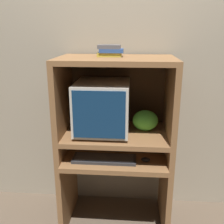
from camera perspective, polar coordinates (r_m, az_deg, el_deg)
The scene contains 9 objects.
wall_back at distance 2.23m, azimuth 1.47°, elevation 10.88°, with size 6.00×0.06×2.60m.
desk_base at distance 2.18m, azimuth 0.74°, elevation -14.67°, with size 0.84×0.57×0.63m.
desk_monitor_shelf at distance 2.04m, azimuth 0.84°, elevation -5.32°, with size 0.84×0.53×0.17m.
hutch_upper at distance 1.95m, azimuth 0.96°, elevation 6.24°, with size 0.84×0.53×0.56m.
crt_monitor at distance 1.97m, azimuth -2.05°, elevation 1.24°, with size 0.39×0.46×0.39m.
keyboard at distance 1.96m, azimuth -1.70°, elevation -10.12°, with size 0.47×0.16×0.03m.
mouse at distance 1.96m, azimuth 7.32°, elevation -10.24°, with size 0.07×0.04×0.03m.
snack_bag at distance 2.04m, azimuth 7.25°, elevation -1.82°, with size 0.20×0.15×0.16m.
book_stack at distance 1.93m, azimuth -0.43°, elevation 13.15°, with size 0.19×0.12×0.08m.
Camera 1 is at (0.12, -1.61, 1.55)m, focal length 42.00 mm.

